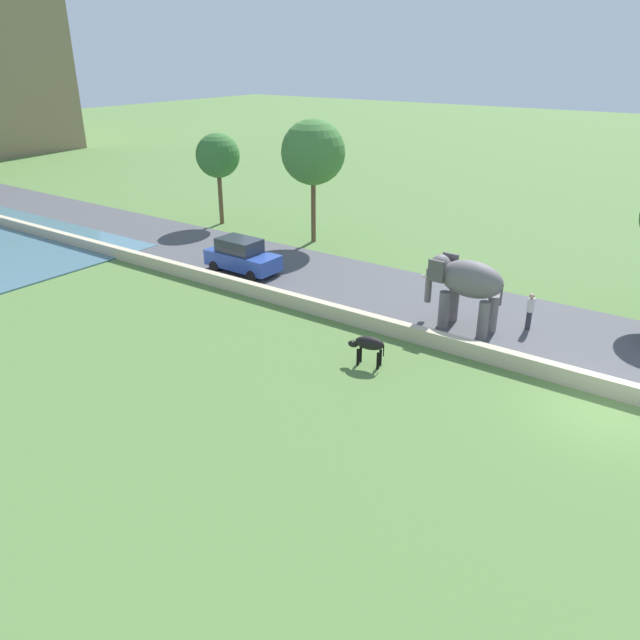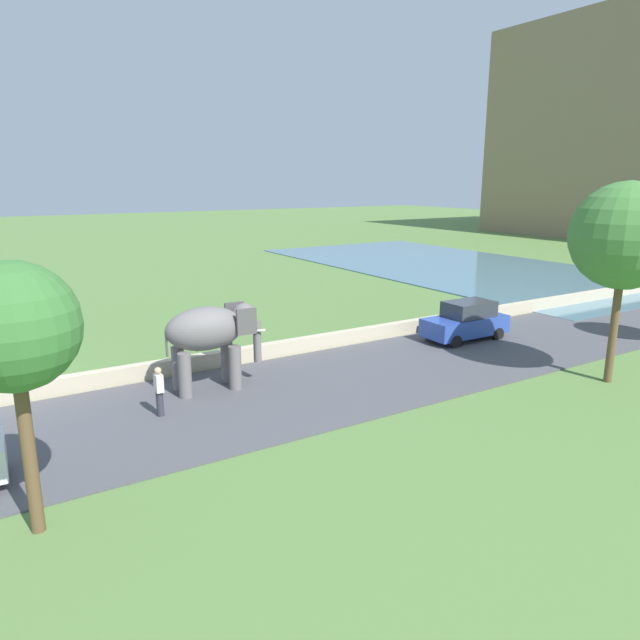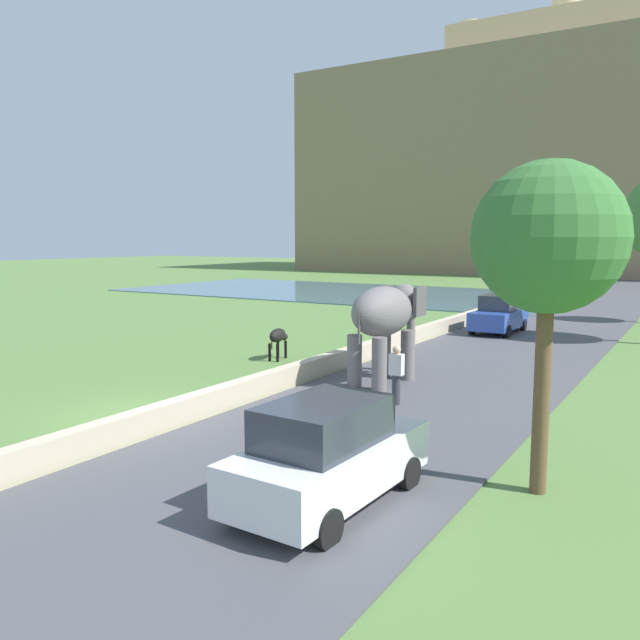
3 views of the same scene
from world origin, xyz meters
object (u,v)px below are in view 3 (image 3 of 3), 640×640
(elephant, at_px, (386,317))
(car_white, at_px, (328,453))
(person_beside_elephant, at_px, (396,374))
(cow_black, at_px, (278,337))
(car_blue, at_px, (499,314))

(elephant, distance_m, car_white, 9.27)
(person_beside_elephant, bearing_deg, cow_black, 149.56)
(elephant, height_order, cow_black, elephant)
(car_white, bearing_deg, cow_black, 128.87)
(cow_black, bearing_deg, car_white, -51.13)
(car_blue, height_order, cow_black, car_blue)
(person_beside_elephant, relative_size, car_blue, 0.40)
(elephant, xyz_separation_m, car_blue, (-0.01, 12.18, -1.14))
(person_beside_elephant, xyz_separation_m, cow_black, (-6.47, 3.80, -0.04))
(elephant, xyz_separation_m, car_white, (3.13, -8.65, -1.14))
(person_beside_elephant, xyz_separation_m, car_blue, (-1.44, 14.48, 0.03))
(car_blue, xyz_separation_m, cow_black, (-5.03, -10.68, -0.06))
(car_white, bearing_deg, elephant, 109.92)
(car_blue, distance_m, cow_black, 11.81)
(car_white, xyz_separation_m, cow_black, (-8.18, 10.14, -0.06))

